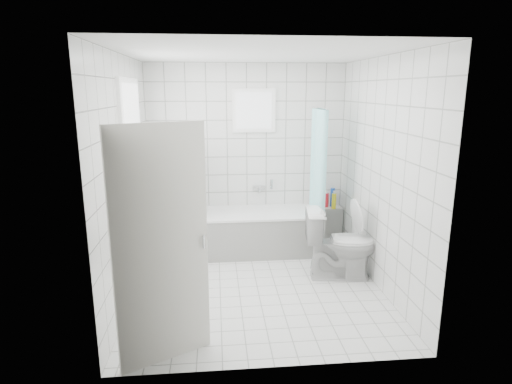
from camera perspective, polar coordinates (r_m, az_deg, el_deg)
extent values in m
plane|color=white|center=(5.11, 0.14, -12.46)|extent=(3.00, 3.00, 0.00)
plane|color=white|center=(4.61, 0.16, 18.02)|extent=(3.00, 3.00, 0.00)
cube|color=white|center=(6.16, -1.22, 4.75)|extent=(2.80, 0.02, 2.60)
cube|color=white|center=(3.24, 2.76, -3.31)|extent=(2.80, 0.02, 2.60)
cube|color=white|center=(4.76, -16.87, 1.56)|extent=(0.02, 3.00, 2.60)
cube|color=white|center=(5.02, 16.27, 2.20)|extent=(0.02, 3.00, 2.60)
cube|color=white|center=(5.00, -15.94, 5.66)|extent=(0.01, 0.90, 1.40)
cube|color=white|center=(6.06, -0.26, 10.78)|extent=(0.50, 0.01, 0.50)
cube|color=white|center=(5.14, -14.91, -2.52)|extent=(0.18, 1.02, 0.08)
cube|color=silver|center=(3.53, -12.47, -7.32)|extent=(0.72, 0.41, 2.00)
cube|color=white|center=(6.05, -0.24, -5.43)|extent=(1.85, 0.75, 0.55)
cube|color=white|center=(5.96, -0.24, -2.79)|extent=(1.87, 0.77, 0.03)
cube|color=white|center=(5.86, -9.96, -1.41)|extent=(0.15, 0.85, 1.50)
cube|color=white|center=(6.48, 9.46, -4.32)|extent=(0.40, 0.24, 0.55)
imported|color=silver|center=(5.29, 11.21, -6.78)|extent=(0.89, 0.58, 0.85)
cylinder|color=silver|center=(5.85, 8.48, 11.03)|extent=(0.02, 0.80, 0.02)
cube|color=silver|center=(6.22, 0.39, 0.61)|extent=(0.18, 0.06, 0.06)
imported|color=#B75DBA|center=(5.38, -14.41, -0.18)|extent=(0.11, 0.10, 0.21)
imported|color=silver|center=(5.07, -14.95, -1.24)|extent=(0.19, 0.19, 0.18)
imported|color=#38B5FF|center=(4.93, -15.22, -1.70)|extent=(0.09, 0.09, 0.17)
imported|color=#CA4E9F|center=(4.78, -15.53, -1.42)|extent=(0.15, 0.15, 0.29)
cylinder|color=yellow|center=(6.30, 10.35, -1.21)|extent=(0.06, 0.06, 0.23)
cylinder|color=blue|center=(6.42, 10.16, -0.69)|extent=(0.06, 0.06, 0.28)
cylinder|color=red|center=(6.38, 9.38, -1.06)|extent=(0.06, 0.06, 0.21)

